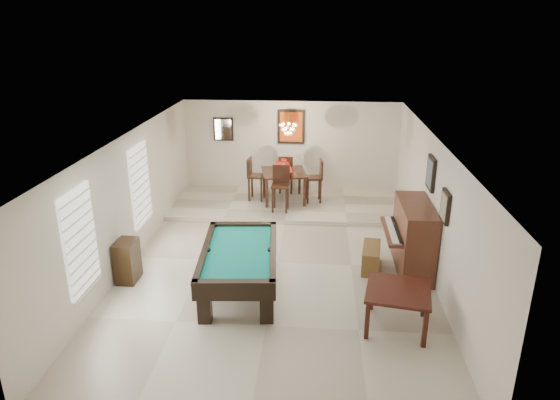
# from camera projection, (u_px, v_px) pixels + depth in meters

# --- Properties ---
(ground_plane) EXTENTS (6.00, 9.00, 0.02)m
(ground_plane) POSITION_uv_depth(u_px,v_px,m) (278.00, 263.00, 10.25)
(ground_plane) COLOR beige
(wall_back) EXTENTS (6.00, 0.04, 2.60)m
(wall_back) POSITION_uv_depth(u_px,v_px,m) (291.00, 148.00, 14.01)
(wall_back) COLOR silver
(wall_back) RESTS_ON ground_plane
(wall_front) EXTENTS (6.00, 0.04, 2.60)m
(wall_front) POSITION_uv_depth(u_px,v_px,m) (244.00, 343.00, 5.59)
(wall_front) COLOR silver
(wall_front) RESTS_ON ground_plane
(wall_left) EXTENTS (0.04, 9.00, 2.60)m
(wall_left) POSITION_uv_depth(u_px,v_px,m) (129.00, 199.00, 10.02)
(wall_left) COLOR silver
(wall_left) RESTS_ON ground_plane
(wall_right) EXTENTS (0.04, 9.00, 2.60)m
(wall_right) POSITION_uv_depth(u_px,v_px,m) (433.00, 208.00, 9.57)
(wall_right) COLOR silver
(wall_right) RESTS_ON ground_plane
(ceiling) EXTENTS (6.00, 9.00, 0.04)m
(ceiling) POSITION_uv_depth(u_px,v_px,m) (277.00, 138.00, 9.35)
(ceiling) COLOR white
(ceiling) RESTS_ON wall_back
(dining_step) EXTENTS (6.00, 2.50, 0.12)m
(dining_step) POSITION_uv_depth(u_px,v_px,m) (288.00, 204.00, 13.27)
(dining_step) COLOR beige
(dining_step) RESTS_ON ground_plane
(window_left_front) EXTENTS (0.06, 1.00, 1.70)m
(window_left_front) POSITION_uv_depth(u_px,v_px,m) (80.00, 240.00, 7.93)
(window_left_front) COLOR white
(window_left_front) RESTS_ON wall_left
(window_left_rear) EXTENTS (0.06, 1.00, 1.70)m
(window_left_rear) POSITION_uv_depth(u_px,v_px,m) (140.00, 185.00, 10.55)
(window_left_rear) COLOR white
(window_left_rear) RESTS_ON wall_left
(pool_table) EXTENTS (1.52, 2.55, 0.82)m
(pool_table) POSITION_uv_depth(u_px,v_px,m) (240.00, 271.00, 9.04)
(pool_table) COLOR black
(pool_table) RESTS_ON ground_plane
(square_table) EXTENTS (1.15, 1.15, 0.69)m
(square_table) POSITION_uv_depth(u_px,v_px,m) (397.00, 308.00, 8.00)
(square_table) COLOR black
(square_table) RESTS_ON ground_plane
(upright_piano) EXTENTS (0.92, 1.65, 1.37)m
(upright_piano) POSITION_uv_depth(u_px,v_px,m) (405.00, 237.00, 9.77)
(upright_piano) COLOR #5A2D1D
(upright_piano) RESTS_ON ground_plane
(piano_bench) EXTENTS (0.44, 0.89, 0.48)m
(piano_bench) POSITION_uv_depth(u_px,v_px,m) (371.00, 258.00, 9.93)
(piano_bench) COLOR brown
(piano_bench) RESTS_ON ground_plane
(apothecary_chest) EXTENTS (0.36, 0.54, 0.81)m
(apothecary_chest) POSITION_uv_depth(u_px,v_px,m) (127.00, 261.00, 9.43)
(apothecary_chest) COLOR black
(apothecary_chest) RESTS_ON ground_plane
(dining_table) EXTENTS (1.30, 1.30, 0.93)m
(dining_table) POSITION_uv_depth(u_px,v_px,m) (284.00, 184.00, 13.23)
(dining_table) COLOR black
(dining_table) RESTS_ON dining_step
(flower_vase) EXTENTS (0.16, 0.16, 0.24)m
(flower_vase) POSITION_uv_depth(u_px,v_px,m) (284.00, 163.00, 13.03)
(flower_vase) COLOR red
(flower_vase) RESTS_ON dining_table
(dining_chair_south) EXTENTS (0.44, 0.44, 1.15)m
(dining_chair_south) POSITION_uv_depth(u_px,v_px,m) (280.00, 189.00, 12.48)
(dining_chair_south) COLOR black
(dining_chair_south) RESTS_ON dining_step
(dining_chair_north) EXTENTS (0.41, 0.41, 1.07)m
(dining_chair_north) POSITION_uv_depth(u_px,v_px,m) (286.00, 174.00, 13.86)
(dining_chair_north) COLOR black
(dining_chair_north) RESTS_ON dining_step
(dining_chair_west) EXTENTS (0.46, 0.46, 1.14)m
(dining_chair_west) POSITION_uv_depth(u_px,v_px,m) (257.00, 179.00, 13.27)
(dining_chair_west) COLOR black
(dining_chair_west) RESTS_ON dining_step
(dining_chair_east) EXTENTS (0.46, 0.46, 1.13)m
(dining_chair_east) POSITION_uv_depth(u_px,v_px,m) (314.00, 181.00, 13.14)
(dining_chair_east) COLOR black
(dining_chair_east) RESTS_ON dining_step
(chandelier) EXTENTS (0.44, 0.44, 0.60)m
(chandelier) POSITION_uv_depth(u_px,v_px,m) (288.00, 125.00, 12.48)
(chandelier) COLOR #FFE5B2
(chandelier) RESTS_ON ceiling
(back_painting) EXTENTS (0.75, 0.06, 0.95)m
(back_painting) POSITION_uv_depth(u_px,v_px,m) (291.00, 127.00, 13.77)
(back_painting) COLOR #D84C14
(back_painting) RESTS_ON wall_back
(back_mirror) EXTENTS (0.55, 0.06, 0.65)m
(back_mirror) POSITION_uv_depth(u_px,v_px,m) (223.00, 129.00, 13.94)
(back_mirror) COLOR white
(back_mirror) RESTS_ON wall_back
(right_picture_upper) EXTENTS (0.06, 0.55, 0.65)m
(right_picture_upper) POSITION_uv_depth(u_px,v_px,m) (431.00, 173.00, 9.65)
(right_picture_upper) COLOR slate
(right_picture_upper) RESTS_ON wall_right
(right_picture_lower) EXTENTS (0.06, 0.45, 0.55)m
(right_picture_lower) POSITION_uv_depth(u_px,v_px,m) (445.00, 207.00, 8.50)
(right_picture_lower) COLOR gray
(right_picture_lower) RESTS_ON wall_right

